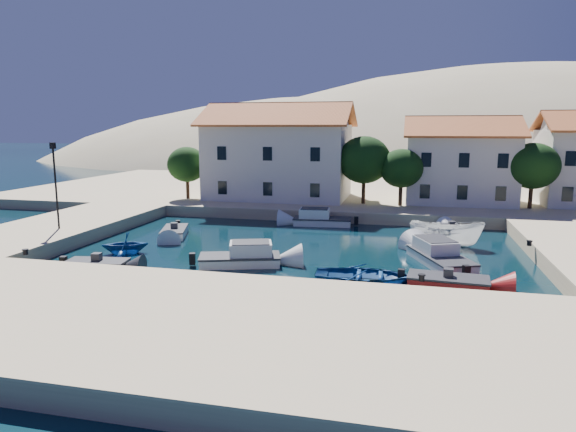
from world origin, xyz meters
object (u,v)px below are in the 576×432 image
(building_mid, at_px, (460,159))
(boat_east, at_px, (445,245))
(lamppost, at_px, (55,177))
(rowboat_south, at_px, (364,283))
(cabin_cruiser_east, at_px, (440,256))
(building_left, at_px, (279,150))
(cabin_cruiser_south, at_px, (240,257))

(building_mid, xyz_separation_m, boat_east, (-2.07, -15.71, -5.22))
(lamppost, distance_m, boat_east, 28.34)
(building_mid, height_order, rowboat_south, building_mid)
(building_mid, height_order, boat_east, building_mid)
(lamppost, bearing_deg, building_mid, 35.45)
(rowboat_south, distance_m, cabin_cruiser_east, 6.59)
(building_left, relative_size, cabin_cruiser_south, 2.78)
(building_mid, relative_size, cabin_cruiser_south, 1.99)
(building_left, xyz_separation_m, cabin_cruiser_east, (15.29, -19.93, -5.46))
(cabin_cruiser_east, bearing_deg, building_left, 15.61)
(building_left, height_order, cabin_cruiser_east, building_left)
(cabin_cruiser_south, xyz_separation_m, rowboat_south, (7.73, -1.97, -0.48))
(rowboat_south, height_order, boat_east, boat_east)
(lamppost, relative_size, boat_east, 1.21)
(building_mid, bearing_deg, rowboat_south, -104.86)
(building_mid, relative_size, boat_east, 2.04)
(rowboat_south, bearing_deg, boat_east, -28.74)
(cabin_cruiser_south, relative_size, rowboat_south, 1.00)
(cabin_cruiser_east, bearing_deg, lamppost, 68.27)
(rowboat_south, bearing_deg, cabin_cruiser_south, 72.12)
(cabin_cruiser_south, height_order, rowboat_south, cabin_cruiser_south)
(building_mid, distance_m, rowboat_south, 27.40)
(building_left, distance_m, boat_east, 22.48)
(rowboat_south, relative_size, boat_east, 1.03)
(building_left, height_order, boat_east, building_left)
(cabin_cruiser_south, distance_m, boat_east, 15.07)
(lamppost, xyz_separation_m, cabin_cruiser_east, (26.79, 0.07, -4.28))
(cabin_cruiser_south, bearing_deg, boat_east, 15.78)
(rowboat_south, distance_m, boat_east, 11.37)
(lamppost, height_order, boat_east, lamppost)
(cabin_cruiser_south, bearing_deg, rowboat_south, -32.04)
(cabin_cruiser_south, height_order, boat_east, cabin_cruiser_south)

